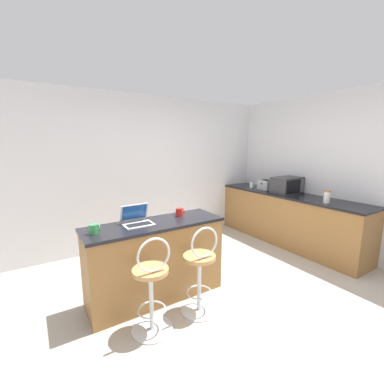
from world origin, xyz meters
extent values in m
plane|color=#ADA393|center=(0.00, 0.00, 0.00)|extent=(20.00, 20.00, 0.00)
cube|color=silver|center=(0.00, 2.28, 1.30)|extent=(12.00, 0.06, 2.60)
cube|color=silver|center=(2.42, 0.00, 1.30)|extent=(0.06, 12.00, 2.60)
cube|color=olive|center=(-0.63, 0.58, 0.44)|extent=(1.55, 0.50, 0.87)
cube|color=black|center=(-0.63, 0.58, 0.89)|extent=(1.58, 0.53, 0.03)
cube|color=olive|center=(2.09, 0.87, 0.44)|extent=(0.61, 2.75, 0.87)
cube|color=black|center=(2.09, 0.87, 0.89)|extent=(0.64, 2.78, 0.03)
cylinder|color=silver|center=(-0.90, 0.09, 0.01)|extent=(0.40, 0.40, 0.02)
cylinder|color=silver|center=(-0.90, 0.09, 0.31)|extent=(0.04, 0.04, 0.60)
torus|color=silver|center=(-0.90, 0.09, 0.22)|extent=(0.28, 0.28, 0.02)
cylinder|color=#B7844C|center=(-0.90, 0.09, 0.62)|extent=(0.34, 0.34, 0.04)
torus|color=silver|center=(-0.90, 0.00, 0.81)|extent=(0.32, 0.02, 0.32)
cylinder|color=silver|center=(-0.36, 0.09, 0.01)|extent=(0.40, 0.40, 0.02)
cylinder|color=silver|center=(-0.36, 0.09, 0.31)|extent=(0.04, 0.04, 0.60)
torus|color=silver|center=(-0.36, 0.09, 0.22)|extent=(0.28, 0.28, 0.02)
cylinder|color=#B7844C|center=(-0.36, 0.09, 0.62)|extent=(0.34, 0.34, 0.04)
torus|color=silver|center=(-0.36, 0.00, 0.81)|extent=(0.32, 0.02, 0.32)
cube|color=silver|center=(-0.81, 0.60, 0.91)|extent=(0.32, 0.22, 0.01)
cube|color=black|center=(-0.81, 0.58, 0.92)|extent=(0.27, 0.12, 0.00)
cube|color=silver|center=(-0.81, 0.72, 1.02)|extent=(0.32, 0.09, 0.20)
cube|color=#19478C|center=(-0.81, 0.72, 1.03)|extent=(0.28, 0.07, 0.17)
cube|color=#2D2D30|center=(2.10, 0.93, 1.05)|extent=(0.52, 0.34, 0.29)
cube|color=black|center=(2.06, 0.76, 1.05)|extent=(0.36, 0.01, 0.23)
cube|color=#4C4C51|center=(2.29, 0.76, 1.05)|extent=(0.10, 0.01, 0.23)
cube|color=#9EA3A8|center=(2.08, 1.39, 1.00)|extent=(0.23, 0.25, 0.18)
cube|color=black|center=(2.03, 1.39, 1.09)|extent=(0.05, 0.17, 0.00)
cube|color=black|center=(2.12, 1.39, 1.09)|extent=(0.05, 0.17, 0.00)
cube|color=black|center=(1.95, 1.39, 1.04)|extent=(0.02, 0.02, 0.02)
cylinder|color=#338447|center=(-1.29, 0.56, 0.96)|extent=(0.08, 0.08, 0.10)
torus|color=#338447|center=(-1.24, 0.56, 0.97)|extent=(0.01, 0.06, 0.06)
cylinder|color=silver|center=(1.95, 0.10, 0.99)|extent=(0.09, 0.09, 0.17)
cylinder|color=olive|center=(1.95, 0.10, 1.09)|extent=(0.10, 0.10, 0.02)
cylinder|color=red|center=(-0.26, 0.67, 0.96)|extent=(0.09, 0.09, 0.10)
torus|color=red|center=(-0.21, 0.67, 0.96)|extent=(0.01, 0.06, 0.06)
cylinder|color=white|center=(1.99, 1.69, 0.96)|extent=(0.08, 0.08, 0.10)
torus|color=white|center=(2.04, 1.69, 0.97)|extent=(0.01, 0.07, 0.07)
camera|label=1|loc=(-1.76, -1.98, 1.78)|focal=24.00mm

